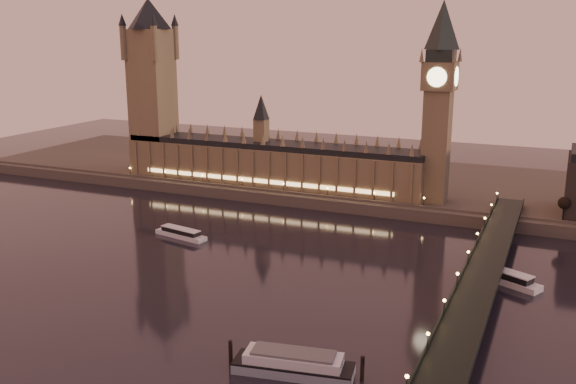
% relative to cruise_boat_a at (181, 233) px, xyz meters
% --- Properties ---
extents(ground, '(700.00, 700.00, 0.00)m').
position_rel_cruise_boat_a_xyz_m(ground, '(44.50, -31.81, -1.94)').
color(ground, black).
rests_on(ground, ground).
extents(far_embankment, '(560.00, 130.00, 6.00)m').
position_rel_cruise_boat_a_xyz_m(far_embankment, '(74.50, 133.19, 1.06)').
color(far_embankment, '#423D35').
rests_on(far_embankment, ground).
extents(palace_of_westminster, '(180.00, 26.62, 52.00)m').
position_rel_cruise_boat_a_xyz_m(palace_of_westminster, '(4.37, 89.18, 19.77)').
color(palace_of_westminster, brown).
rests_on(palace_of_westminster, ground).
extents(victoria_tower, '(31.68, 31.68, 118.00)m').
position_rel_cruise_boat_a_xyz_m(victoria_tower, '(-75.50, 89.19, 63.85)').
color(victoria_tower, brown).
rests_on(victoria_tower, ground).
extents(big_ben, '(17.68, 17.68, 104.00)m').
position_rel_cruise_boat_a_xyz_m(big_ben, '(98.49, 89.18, 62.01)').
color(big_ben, brown).
rests_on(big_ben, ground).
extents(westminster_bridge, '(13.20, 260.00, 15.30)m').
position_rel_cruise_boat_a_xyz_m(westminster_bridge, '(136.11, -31.81, 3.58)').
color(westminster_bridge, black).
rests_on(westminster_bridge, ground).
extents(bare_tree_0, '(6.20, 6.20, 12.60)m').
position_rel_cruise_boat_a_xyz_m(bare_tree_0, '(163.27, 77.19, 13.47)').
color(bare_tree_0, black).
rests_on(bare_tree_0, ground).
extents(cruise_boat_a, '(28.14, 11.26, 4.40)m').
position_rel_cruise_boat_a_xyz_m(cruise_boat_a, '(0.00, 0.00, 0.00)').
color(cruise_boat_a, silver).
rests_on(cruise_boat_a, ground).
extents(cruise_boat_b, '(27.57, 18.24, 5.05)m').
position_rel_cruise_boat_a_xyz_m(cruise_boat_b, '(143.54, 1.99, 0.29)').
color(cruise_boat_b, silver).
rests_on(cruise_boat_b, ground).
extents(moored_barge, '(38.50, 15.01, 7.16)m').
position_rel_cruise_boat_a_xyz_m(moored_barge, '(95.96, -91.27, 1.08)').
color(moored_barge, '#8090A2').
rests_on(moored_barge, ground).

